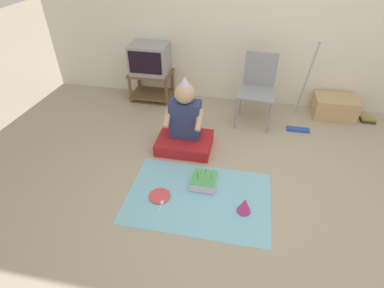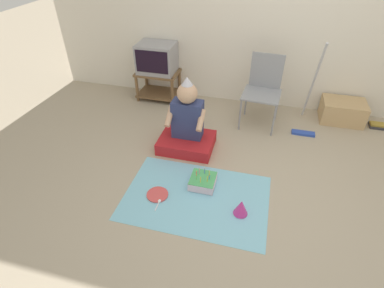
% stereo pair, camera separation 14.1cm
% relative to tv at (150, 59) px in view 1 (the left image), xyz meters
% --- Properties ---
extents(ground_plane, '(16.00, 16.00, 0.00)m').
position_rel_tv_xyz_m(ground_plane, '(1.59, -1.71, -0.62)').
color(ground_plane, tan).
extents(wall_back, '(6.40, 0.06, 2.55)m').
position_rel_tv_xyz_m(wall_back, '(1.59, 0.24, 0.66)').
color(wall_back, silver).
rests_on(wall_back, ground_plane).
extents(tv_stand, '(0.60, 0.42, 0.42)m').
position_rel_tv_xyz_m(tv_stand, '(-0.00, -0.00, -0.37)').
color(tv_stand, brown).
rests_on(tv_stand, ground_plane).
extents(tv, '(0.52, 0.41, 0.40)m').
position_rel_tv_xyz_m(tv, '(0.00, 0.00, 0.00)').
color(tv, '#99999E').
rests_on(tv, tv_stand).
extents(folding_chair, '(0.49, 0.47, 0.88)m').
position_rel_tv_xyz_m(folding_chair, '(1.51, -0.30, -0.11)').
color(folding_chair, gray).
rests_on(folding_chair, ground_plane).
extents(cardboard_box_stack, '(0.54, 0.39, 0.28)m').
position_rel_tv_xyz_m(cardboard_box_stack, '(2.57, -0.01, -0.48)').
color(cardboard_box_stack, tan).
rests_on(cardboard_box_stack, ground_plane).
extents(dust_mop, '(0.28, 0.50, 1.15)m').
position_rel_tv_xyz_m(dust_mop, '(2.08, -0.36, -0.29)').
color(dust_mop, '#2D4CB2').
rests_on(dust_mop, ground_plane).
extents(book_pile, '(0.18, 0.15, 0.05)m').
position_rel_tv_xyz_m(book_pile, '(3.02, -0.07, -0.59)').
color(book_pile, '#333338').
rests_on(book_pile, ground_plane).
extents(person_seated, '(0.62, 0.48, 0.87)m').
position_rel_tv_xyz_m(person_seated, '(0.74, -1.09, -0.35)').
color(person_seated, red).
rests_on(person_seated, ground_plane).
extents(party_cloth, '(1.38, 0.93, 0.01)m').
position_rel_tv_xyz_m(party_cloth, '(1.04, -1.87, -0.61)').
color(party_cloth, '#7FC6E0').
rests_on(party_cloth, ground_plane).
extents(birthday_cake, '(0.25, 0.25, 0.17)m').
position_rel_tv_xyz_m(birthday_cake, '(1.06, -1.69, -0.56)').
color(birthday_cake, silver).
rests_on(birthday_cake, party_cloth).
extents(party_hat_blue, '(0.13, 0.13, 0.16)m').
position_rel_tv_xyz_m(party_hat_blue, '(1.48, -1.96, -0.53)').
color(party_hat_blue, '#CC338C').
rests_on(party_hat_blue, party_cloth).
extents(paper_plate, '(0.21, 0.21, 0.01)m').
position_rel_tv_xyz_m(paper_plate, '(0.67, -1.94, -0.61)').
color(paper_plate, '#D84C4C').
rests_on(paper_plate, party_cloth).
extents(plastic_spoon_near, '(0.04, 0.15, 0.01)m').
position_rel_tv_xyz_m(plastic_spoon_near, '(0.71, -2.03, -0.61)').
color(plastic_spoon_near, white).
rests_on(plastic_spoon_near, party_cloth).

